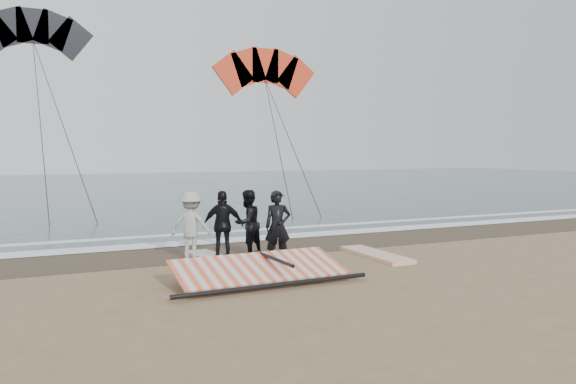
% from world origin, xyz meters
% --- Properties ---
extents(ground, '(120.00, 120.00, 0.00)m').
position_xyz_m(ground, '(0.00, 0.00, 0.00)').
color(ground, '#8C704C').
rests_on(ground, ground).
extents(sea, '(120.00, 54.00, 0.02)m').
position_xyz_m(sea, '(0.00, 33.00, 0.01)').
color(sea, '#233838').
rests_on(sea, ground).
extents(wet_sand, '(120.00, 2.80, 0.01)m').
position_xyz_m(wet_sand, '(0.00, 4.50, 0.01)').
color(wet_sand, '#4C3D2B').
rests_on(wet_sand, ground).
extents(foam_near, '(120.00, 0.90, 0.01)m').
position_xyz_m(foam_near, '(0.00, 5.90, 0.03)').
color(foam_near, white).
rests_on(foam_near, sea).
extents(foam_far, '(120.00, 0.45, 0.01)m').
position_xyz_m(foam_far, '(0.00, 7.60, 0.03)').
color(foam_far, white).
rests_on(foam_far, sea).
extents(man_main, '(0.69, 0.52, 1.69)m').
position_xyz_m(man_main, '(-0.28, 2.42, 0.84)').
color(man_main, black).
rests_on(man_main, ground).
extents(board_white, '(0.67, 2.40, 0.10)m').
position_xyz_m(board_white, '(2.21, 2.05, 0.05)').
color(board_white, silver).
rests_on(board_white, ground).
extents(board_cream, '(0.84, 2.23, 0.09)m').
position_xyz_m(board_cream, '(-1.59, 3.29, 0.05)').
color(board_cream, beige).
rests_on(board_cream, ground).
extents(trio_cluster, '(2.51, 1.16, 1.66)m').
position_xyz_m(trio_cluster, '(-1.38, 3.51, 0.82)').
color(trio_cluster, black).
rests_on(trio_cluster, ground).
extents(sail_rig, '(3.97, 1.81, 0.49)m').
position_xyz_m(sail_rig, '(-1.48, 0.86, 0.19)').
color(sail_rig, black).
rests_on(sail_rig, ground).
extents(kite_red, '(7.16, 6.12, 14.33)m').
position_xyz_m(kite_red, '(7.25, 21.34, 7.10)').
color(kite_red, red).
rests_on(kite_red, ground).
extents(kite_dark, '(7.43, 7.79, 17.78)m').
position_xyz_m(kite_dark, '(-5.09, 26.51, 9.25)').
color(kite_dark, black).
rests_on(kite_dark, ground).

